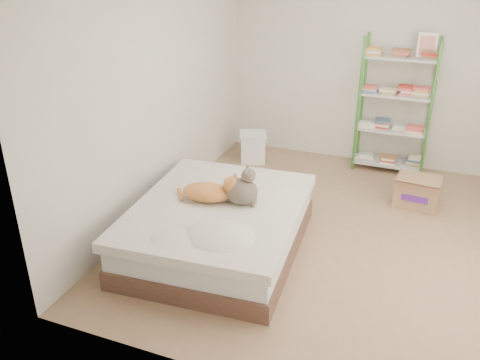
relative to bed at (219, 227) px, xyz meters
The scene contains 7 objects.
room 1.58m from the bed, 34.41° to the left, with size 3.81×4.21×2.61m.
bed is the anchor object (origin of this frame).
orange_cat 0.38m from the bed, 162.63° to the left, with size 0.55×0.30×0.22m, color #D48A3E, non-canonical shape.
grey_cat 0.48m from the bed, 29.00° to the left, with size 0.27×0.32×0.37m, color #696259, non-canonical shape.
shelf_unit 2.91m from the bed, 63.40° to the left, with size 0.88×0.36×1.74m.
cardboard_box 2.37m from the bed, 44.19° to the left, with size 0.50×0.48×0.38m.
white_bin 2.21m from the bed, 101.77° to the left, with size 0.44×0.41×0.40m.
Camera 1 is at (0.75, -4.46, 2.68)m, focal length 38.00 mm.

